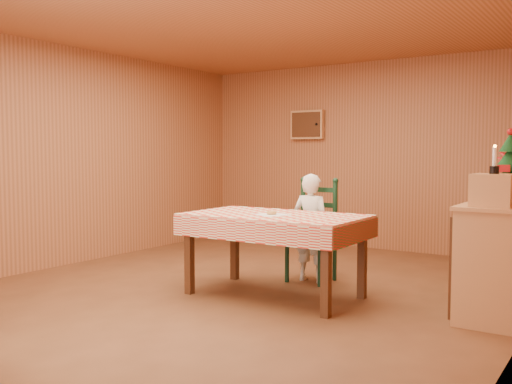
# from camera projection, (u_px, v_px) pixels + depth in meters

# --- Properties ---
(ground) EXTENTS (6.00, 6.00, 0.00)m
(ground) POSITION_uv_depth(u_px,v_px,m) (245.00, 290.00, 5.57)
(ground) COLOR brown
(ground) RESTS_ON ground
(cabin_walls) EXTENTS (5.10, 6.05, 2.65)m
(cabin_walls) POSITION_uv_depth(u_px,v_px,m) (273.00, 106.00, 5.89)
(cabin_walls) COLOR #A6643C
(cabin_walls) RESTS_ON ground
(dining_table) EXTENTS (1.66, 0.96, 0.77)m
(dining_table) POSITION_uv_depth(u_px,v_px,m) (274.00, 223.00, 5.30)
(dining_table) COLOR #4F2A15
(dining_table) RESTS_ON ground
(ladder_chair) EXTENTS (0.44, 0.40, 1.08)m
(ladder_chair) POSITION_uv_depth(u_px,v_px,m) (314.00, 233.00, 5.96)
(ladder_chair) COLOR black
(ladder_chair) RESTS_ON ground
(seated_child) EXTENTS (0.41, 0.27, 1.12)m
(seated_child) POSITION_uv_depth(u_px,v_px,m) (311.00, 228.00, 5.91)
(seated_child) COLOR white
(seated_child) RESTS_ON ground
(napkin) EXTENTS (0.34, 0.34, 0.00)m
(napkin) POSITION_uv_depth(u_px,v_px,m) (272.00, 215.00, 5.25)
(napkin) COLOR white
(napkin) RESTS_ON dining_table
(donut) EXTENTS (0.11, 0.11, 0.03)m
(donut) POSITION_uv_depth(u_px,v_px,m) (272.00, 213.00, 5.25)
(donut) COLOR #CF914A
(donut) RESTS_ON napkin
(shelf_unit) EXTENTS (0.54, 1.24, 0.93)m
(shelf_unit) POSITION_uv_depth(u_px,v_px,m) (500.00, 258.00, 4.74)
(shelf_unit) COLOR tan
(shelf_unit) RESTS_ON ground
(crate) EXTENTS (0.31, 0.31, 0.25)m
(crate) POSITION_uv_depth(u_px,v_px,m) (494.00, 190.00, 4.36)
(crate) COLOR tan
(crate) RESTS_ON shelf_unit
(christmas_tree) EXTENTS (0.34, 0.34, 0.62)m
(christmas_tree) POSITION_uv_depth(u_px,v_px,m) (509.00, 168.00, 4.89)
(christmas_tree) COLOR #4F2A15
(christmas_tree) RESTS_ON shelf_unit
(flower_arrangement) EXTENTS (0.32, 0.32, 0.43)m
(flower_arrangement) POSITION_uv_depth(u_px,v_px,m) (509.00, 174.00, 5.17)
(flower_arrangement) COLOR #A30F11
(flower_arrangement) RESTS_ON shelf_unit
(candle_set) EXTENTS (0.07, 0.07, 0.22)m
(candle_set) POSITION_uv_depth(u_px,v_px,m) (494.00, 165.00, 4.35)
(candle_set) COLOR black
(candle_set) RESTS_ON crate
(storage_bin) EXTENTS (0.56, 0.56, 0.44)m
(storage_bin) POSITION_uv_depth(u_px,v_px,m) (490.00, 297.00, 4.45)
(storage_bin) COLOR black
(storage_bin) RESTS_ON ground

